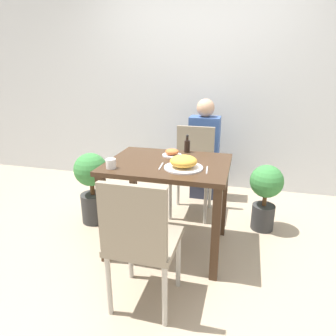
{
  "coord_description": "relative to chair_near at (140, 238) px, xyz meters",
  "views": [
    {
      "loc": [
        0.58,
        -2.21,
        1.51
      ],
      "look_at": [
        0.0,
        0.0,
        0.73
      ],
      "focal_mm": 32.0,
      "sensor_mm": 36.0,
      "label": 1
    }
  ],
  "objects": [
    {
      "name": "person_figure",
      "position": [
        0.11,
        1.88,
        0.06
      ],
      "size": [
        0.34,
        0.22,
        1.17
      ],
      "color": "#2D3347",
      "rests_on": "ground_plane"
    },
    {
      "name": "potted_plant_left",
      "position": [
        -0.86,
        0.98,
        -0.11
      ],
      "size": [
        0.32,
        0.32,
        0.72
      ],
      "color": "#333333",
      "rests_on": "ground_plane"
    },
    {
      "name": "food_plate",
      "position": [
        0.13,
        0.61,
        0.3
      ],
      "size": [
        0.29,
        0.29,
        0.1
      ],
      "color": "white",
      "rests_on": "dining_table"
    },
    {
      "name": "drink_cup",
      "position": [
        -0.39,
        0.47,
        0.3
      ],
      "size": [
        0.07,
        0.07,
        0.07
      ],
      "color": "white",
      "rests_on": "dining_table"
    },
    {
      "name": "wall_back",
      "position": [
        -0.02,
        2.3,
        0.78
      ],
      "size": [
        8.0,
        0.05,
        2.6
      ],
      "color": "silver",
      "rests_on": "ground_plane"
    },
    {
      "name": "fork_utensil",
      "position": [
        -0.04,
        0.61,
        0.26
      ],
      "size": [
        0.02,
        0.17,
        0.0
      ],
      "rotation": [
        0.0,
        0.0,
        1.66
      ],
      "color": "silver",
      "rests_on": "dining_table"
    },
    {
      "name": "side_plate",
      "position": [
        -0.03,
        0.91,
        0.29
      ],
      "size": [
        0.17,
        0.17,
        0.06
      ],
      "color": "white",
      "rests_on": "dining_table"
    },
    {
      "name": "sauce_bottle",
      "position": [
        0.07,
        1.06,
        0.32
      ],
      "size": [
        0.05,
        0.05,
        0.16
      ],
      "color": "black",
      "rests_on": "dining_table"
    },
    {
      "name": "ground_plane",
      "position": [
        -0.02,
        0.73,
        -0.52
      ],
      "size": [
        16.0,
        16.0,
        0.0
      ],
      "primitive_type": "plane",
      "color": "tan"
    },
    {
      "name": "spoon_utensil",
      "position": [
        0.31,
        0.61,
        0.26
      ],
      "size": [
        0.02,
        0.16,
        0.0
      ],
      "rotation": [
        0.0,
        0.0,
        1.67
      ],
      "color": "silver",
      "rests_on": "dining_table"
    },
    {
      "name": "potted_plant_right",
      "position": [
        0.79,
        1.26,
        -0.13
      ],
      "size": [
        0.31,
        0.31,
        0.65
      ],
      "color": "#333333",
      "rests_on": "ground_plane"
    },
    {
      "name": "chair_near",
      "position": [
        0.0,
        0.0,
        0.0
      ],
      "size": [
        0.42,
        0.42,
        0.91
      ],
      "rotation": [
        0.0,
        0.0,
        3.14
      ],
      "color": "gray",
      "rests_on": "ground_plane"
    },
    {
      "name": "chair_far",
      "position": [
        0.06,
        1.47,
        0.0
      ],
      "size": [
        0.42,
        0.42,
        0.91
      ],
      "color": "gray",
      "rests_on": "ground_plane"
    },
    {
      "name": "dining_table",
      "position": [
        -0.02,
        0.73,
        0.13
      ],
      "size": [
        0.97,
        0.75,
        0.78
      ],
      "color": "#3D2819",
      "rests_on": "ground_plane"
    }
  ]
}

